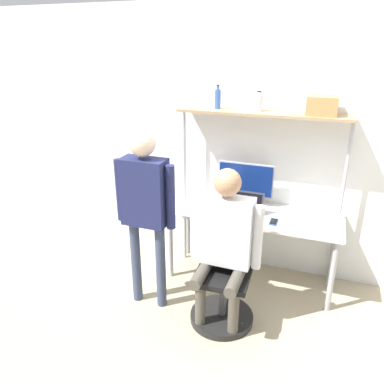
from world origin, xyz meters
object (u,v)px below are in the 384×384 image
monitor (245,182)px  bottle_blue (218,99)px  person_seated (224,236)px  person_standing (145,199)px  storage_box (322,106)px  laptop (247,209)px  office_chair (224,289)px  cell_phone (274,222)px  bottle_clear (258,103)px

monitor → bottle_blue: bearing=-173.7°
person_seated → person_standing: 0.75m
person_standing → storage_box: (1.32, 0.86, 0.74)m
laptop → office_chair: 0.80m
bottle_blue → person_standing: bearing=-113.3°
laptop → cell_phone: laptop is taller
office_chair → storage_box: bearing=53.6°
bottle_blue → monitor: bearing=6.3°
monitor → storage_box: (0.65, -0.03, 0.80)m
person_standing → bottle_clear: bottle_clear is taller
bottle_clear → person_seated: bearing=-93.1°
person_seated → laptop: bearing=86.5°
bottle_blue → bottle_clear: 0.39m
cell_phone → bottle_clear: bottle_clear is taller
cell_phone → bottle_blue: 1.28m
cell_phone → person_seated: size_ratio=0.11×
bottle_blue → bottle_clear: bottle_blue is taller
monitor → storage_box: storage_box is taller
cell_phone → monitor: bearing=137.6°
cell_phone → storage_box: size_ratio=0.58×
bottle_clear → laptop: bearing=-91.6°
person_standing → bottle_blue: (0.37, 0.86, 0.75)m
office_chair → person_standing: person_standing is taller
office_chair → person_standing: 1.05m
laptop → bottle_blue: size_ratio=1.34×
person_standing → office_chair: bearing=2.9°
cell_phone → office_chair: size_ratio=0.16×
cell_phone → person_standing: size_ratio=0.09×
office_chair → bottle_clear: size_ratio=5.16×
monitor → bottle_blue: (-0.30, -0.03, 0.81)m
storage_box → bottle_clear: bearing=-180.0°
laptop → storage_box: storage_box is taller
laptop → bottle_clear: size_ratio=1.64×
laptop → person_standing: 1.02m
laptop → bottle_clear: (0.01, 0.22, 0.98)m
person_standing → bottle_clear: 1.36m
bottle_clear → storage_box: size_ratio=0.71×
laptop → office_chair: laptop is taller
monitor → laptop: size_ratio=1.87×
storage_box → person_seated: bearing=-124.8°
office_chair → cell_phone: bearing=59.3°
person_seated → storage_box: bearing=55.2°
office_chair → bottle_blue: (-0.34, 0.82, 1.52)m
monitor → person_seated: bearing=-87.4°
monitor → person_seated: 0.92m
bottle_clear → storage_box: 0.56m
office_chair → person_standing: (-0.71, -0.04, 0.77)m
bottle_clear → storage_box: (0.56, 0.00, 0.00)m
laptop → person_seated: (-0.04, -0.65, 0.02)m
bottle_blue → laptop: bearing=-29.6°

